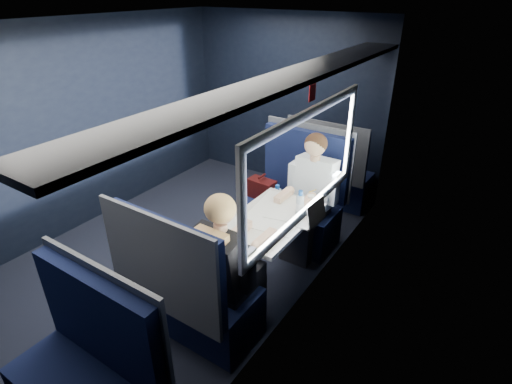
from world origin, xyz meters
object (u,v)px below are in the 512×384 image
Objects in this scene: table at (268,224)px; bottle_small at (300,204)px; seat_row_back at (90,380)px; seat_row_front at (329,174)px; seat_bay_near at (294,203)px; cup at (311,200)px; laptop at (310,216)px; seat_bay_far at (190,293)px; woman at (227,261)px; man at (310,191)px.

table is 4.11× the size of bottle_small.
seat_row_front is at bearing 90.00° from seat_row_back.
seat_bay_near reaches higher than cup.
seat_bay_near is 1.00m from laptop.
seat_bay_near is at bearing -90.70° from seat_row_front.
seat_bay_far is 1.09× the size of seat_row_back.
table is 0.93m from seat_bay_far.
table is 0.48m from cup.
seat_row_back is at bearing -95.80° from table.
seat_row_back is (0.00, -0.92, -0.00)m from seat_bay_far.
seat_row_back is at bearing -102.93° from woman.
seat_bay_far is 4.25× the size of laptop.
seat_row_front is at bearing 95.70° from woman.
man is 1.41m from woman.
bottle_small is (0.15, -0.52, 0.13)m from man.
man is at bearing 84.28° from seat_row_back.
woman reaches higher than bottle_small.
seat_row_front is at bearing 105.91° from cup.
seat_row_front is at bearing 107.53° from laptop.
seat_row_front is at bearing 95.80° from table.
seat_row_back is 1.16m from woman.
seat_bay_near is at bearing 102.57° from table.
bottle_small is 0.25m from cup.
seat_row_back is at bearing -89.76° from seat_bay_near.
seat_bay_near is at bearing 90.37° from seat_bay_far.
woman is (0.26, -1.58, 0.31)m from seat_bay_near.
woman is (0.07, -0.71, 0.06)m from table.
table is 0.34m from bottle_small.
seat_bay_near is 0.93m from seat_row_front.
bottle_small is at bearing -59.33° from seat_bay_near.
bottle_small is (0.21, 0.18, 0.18)m from table.
seat_row_back is 2.28m from cup.
man reaches higher than bottle_small.
table is at bearing -139.91° from bottle_small.
seat_bay_far is at bearing -101.78° from table.
woman is 0.88m from laptop.
bottle_small is at bearing 80.60° from woman.
seat_bay_near is 0.43m from man.
laptop is at bearing -72.47° from seat_row_front.
table is at bearing 95.45° from woman.
seat_row_front is 0.88× the size of woman.
seat_bay_far is at bearing -99.03° from man.
laptop is (0.28, -0.58, 0.08)m from man.
man is at bearing 115.83° from laptop.
man is (0.07, 0.70, 0.06)m from table.
table is 0.76× the size of man.
seat_bay_far is 1.19m from laptop.
laptop is at bearing -64.17° from man.
seat_row_front is 12.98× the size of cup.
woman is 0.91m from bottle_small.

